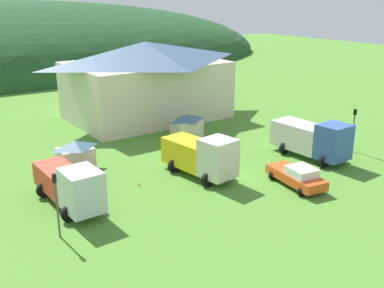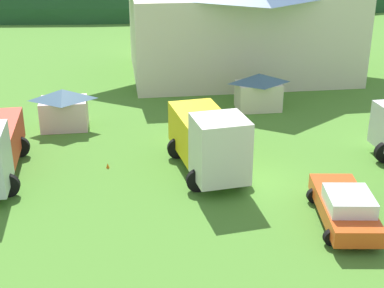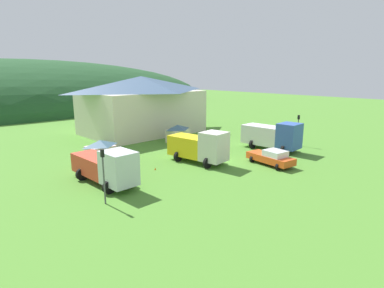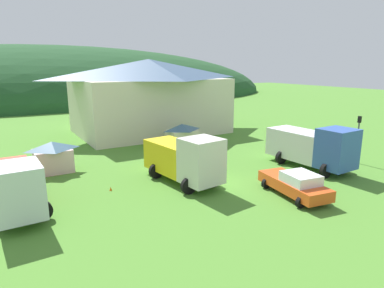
% 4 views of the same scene
% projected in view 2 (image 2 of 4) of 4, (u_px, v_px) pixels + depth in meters
% --- Properties ---
extents(ground_plane, '(200.00, 200.00, 0.00)m').
position_uv_depth(ground_plane, '(247.00, 182.00, 26.88)').
color(ground_plane, '#4C842D').
extents(depot_building, '(18.29, 12.78, 8.84)m').
position_uv_depth(depot_building, '(239.00, 16.00, 43.82)').
color(depot_building, beige).
rests_on(depot_building, ground).
extents(play_shed_cream, '(3.04, 2.17, 2.43)m').
position_uv_depth(play_shed_cream, '(258.00, 91.00, 36.51)').
color(play_shed_cream, beige).
rests_on(play_shed_cream, ground).
extents(play_shed_pink, '(2.98, 2.24, 2.44)m').
position_uv_depth(play_shed_pink, '(64.00, 108.00, 33.26)').
color(play_shed_pink, beige).
rests_on(play_shed_pink, ground).
extents(flatbed_truck_yellow, '(3.67, 6.88, 3.54)m').
position_uv_depth(flatbed_truck_yellow, '(209.00, 139.00, 27.20)').
color(flatbed_truck_yellow, silver).
rests_on(flatbed_truck_yellow, ground).
extents(service_pickup_orange, '(2.89, 5.35, 1.66)m').
position_uv_depth(service_pickup_orange, '(345.00, 206.00, 22.98)').
color(service_pickup_orange, '#E04F1B').
rests_on(service_pickup_orange, ground).
extents(traffic_cone_near_pickup, '(0.36, 0.36, 0.54)m').
position_uv_depth(traffic_cone_near_pickup, '(108.00, 168.00, 28.41)').
color(traffic_cone_near_pickup, orange).
rests_on(traffic_cone_near_pickup, ground).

